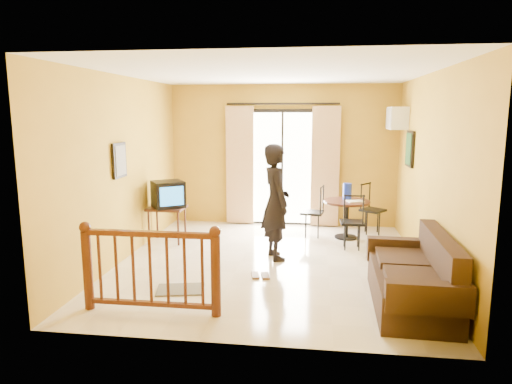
# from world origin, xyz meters

# --- Properties ---
(ground) EXTENTS (5.00, 5.00, 0.00)m
(ground) POSITION_xyz_m (0.00, 0.00, 0.00)
(ground) COLOR beige
(ground) RESTS_ON ground
(room_shell) EXTENTS (5.00, 5.00, 5.00)m
(room_shell) POSITION_xyz_m (0.00, 0.00, 1.70)
(room_shell) COLOR white
(room_shell) RESTS_ON ground
(balcony_door) EXTENTS (2.25, 0.14, 2.46)m
(balcony_door) POSITION_xyz_m (0.00, 2.43, 1.19)
(balcony_door) COLOR black
(balcony_door) RESTS_ON ground
(tv_table) EXTENTS (0.62, 0.52, 0.62)m
(tv_table) POSITION_xyz_m (-1.90, 0.93, 0.55)
(tv_table) COLOR black
(tv_table) RESTS_ON ground
(television) EXTENTS (0.68, 0.66, 0.46)m
(television) POSITION_xyz_m (-1.87, 0.92, 0.85)
(television) COLOR black
(television) RESTS_ON tv_table
(picture_left) EXTENTS (0.05, 0.42, 0.52)m
(picture_left) POSITION_xyz_m (-2.22, -0.20, 1.55)
(picture_left) COLOR black
(picture_left) RESTS_ON room_shell
(dining_table) EXTENTS (0.83, 0.83, 0.69)m
(dining_table) POSITION_xyz_m (1.23, 1.58, 0.54)
(dining_table) COLOR black
(dining_table) RESTS_ON ground
(water_jug) EXTENTS (0.16, 0.16, 0.30)m
(water_jug) POSITION_xyz_m (1.24, 1.70, 0.84)
(water_jug) COLOR #1226A9
(water_jug) RESTS_ON dining_table
(serving_tray) EXTENTS (0.32, 0.26, 0.02)m
(serving_tray) POSITION_xyz_m (1.37, 1.48, 0.70)
(serving_tray) COLOR #EAE5C8
(serving_tray) RESTS_ON dining_table
(dining_chairs) EXTENTS (1.63, 1.52, 0.95)m
(dining_chairs) POSITION_xyz_m (1.22, 1.48, 0.00)
(dining_chairs) COLOR black
(dining_chairs) RESTS_ON ground
(air_conditioner) EXTENTS (0.31, 0.60, 0.40)m
(air_conditioner) POSITION_xyz_m (2.09, 1.95, 2.15)
(air_conditioner) COLOR white
(air_conditioner) RESTS_ON room_shell
(botanical_print) EXTENTS (0.05, 0.50, 0.60)m
(botanical_print) POSITION_xyz_m (2.22, 1.30, 1.65)
(botanical_print) COLOR black
(botanical_print) RESTS_ON room_shell
(coffee_table) EXTENTS (0.45, 0.81, 0.36)m
(coffee_table) POSITION_xyz_m (1.85, -0.18, 0.24)
(coffee_table) COLOR black
(coffee_table) RESTS_ON ground
(bowl) EXTENTS (0.25, 0.25, 0.06)m
(bowl) POSITION_xyz_m (1.85, -0.04, 0.39)
(bowl) COLOR #55391D
(bowl) RESTS_ON coffee_table
(sofa) EXTENTS (0.88, 1.82, 0.86)m
(sofa) POSITION_xyz_m (1.86, -1.34, 0.32)
(sofa) COLOR black
(sofa) RESTS_ON ground
(standing_person) EXTENTS (0.65, 0.77, 1.78)m
(standing_person) POSITION_xyz_m (0.07, 0.26, 0.89)
(standing_person) COLOR black
(standing_person) RESTS_ON ground
(stair_balustrade) EXTENTS (1.63, 0.13, 1.04)m
(stair_balustrade) POSITION_xyz_m (-1.15, -1.90, 0.56)
(stair_balustrade) COLOR #471E0F
(stair_balustrade) RESTS_ON ground
(doormat) EXTENTS (0.67, 0.52, 0.02)m
(doormat) POSITION_xyz_m (-1.02, -1.23, 0.01)
(doormat) COLOR #5A5748
(doormat) RESTS_ON ground
(sandals) EXTENTS (0.29, 0.27, 0.03)m
(sandals) POSITION_xyz_m (-0.06, -0.61, 0.01)
(sandals) COLOR #55391D
(sandals) RESTS_ON ground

